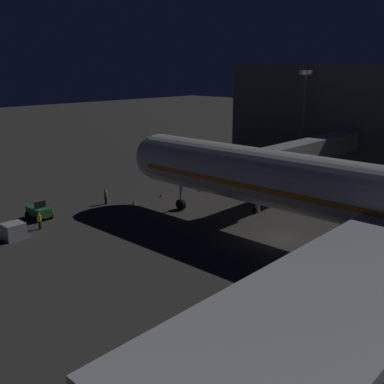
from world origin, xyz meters
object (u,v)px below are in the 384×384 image
jet_bridge (299,153)px  traffic_cone_nose_port (161,194)px  baggage_tug_spare (39,211)px  ground_crew_marshaller_fwd (39,220)px  baggage_container_near_belt (13,231)px  traffic_cone_nose_starboard (134,202)px  apron_floodlight_mast (303,114)px  ground_crew_near_nose_gear (106,196)px

jet_bridge → traffic_cone_nose_port: (11.14, -12.41, -5.25)m
baggage_tug_spare → ground_crew_marshaller_fwd: size_ratio=1.63×
baggage_container_near_belt → traffic_cone_nose_starboard: bearing=-178.5°
jet_bridge → apron_floodlight_mast: bearing=-151.7°
apron_floodlight_mast → ground_crew_near_nose_gear: bearing=-15.5°
ground_crew_marshaller_fwd → traffic_cone_nose_port: bearing=179.1°
jet_bridge → baggage_container_near_belt: (30.45, -12.03, -4.76)m
jet_bridge → baggage_container_near_belt: 33.08m
jet_bridge → baggage_tug_spare: jet_bridge is taller
baggage_container_near_belt → traffic_cone_nose_port: size_ratio=3.36×
baggage_container_near_belt → ground_crew_marshaller_fwd: 3.06m
ground_crew_near_nose_gear → traffic_cone_nose_starboard: bearing=132.5°
apron_floodlight_mast → jet_bridge: bearing=28.3°
traffic_cone_nose_port → ground_crew_marshaller_fwd: bearing=-0.9°
ground_crew_near_nose_gear → traffic_cone_nose_starboard: (-2.24, 2.45, -0.74)m
traffic_cone_nose_starboard → baggage_container_near_belt: bearing=1.5°
traffic_cone_nose_port → traffic_cone_nose_starboard: 4.40m
traffic_cone_nose_starboard → baggage_tug_spare: bearing=-18.0°
jet_bridge → traffic_cone_nose_port: size_ratio=45.83×
apron_floodlight_mast → traffic_cone_nose_starboard: 29.61m
ground_crew_near_nose_gear → traffic_cone_nose_port: bearing=159.8°
apron_floodlight_mast → traffic_cone_nose_port: size_ratio=27.43×
ground_crew_marshaller_fwd → baggage_tug_spare: bearing=-117.9°
baggage_tug_spare → traffic_cone_nose_starboard: size_ratio=5.06×
baggage_container_near_belt → traffic_cone_nose_port: baggage_container_near_belt is taller
baggage_tug_spare → traffic_cone_nose_port: bearing=167.2°
jet_bridge → baggage_container_near_belt: bearing=-21.6°
apron_floodlight_mast → ground_crew_near_nose_gear: apron_floodlight_mast is taller
traffic_cone_nose_port → traffic_cone_nose_starboard: same height
traffic_cone_nose_starboard → ground_crew_near_nose_gear: bearing=-47.5°
jet_bridge → apron_floodlight_mast: 14.22m
ground_crew_marshaller_fwd → traffic_cone_nose_starboard: ground_crew_marshaller_fwd is taller
traffic_cone_nose_starboard → ground_crew_marshaller_fwd: bearing=-1.2°
apron_floodlight_mast → ground_crew_marshaller_fwd: (39.61, -6.10, -7.99)m
traffic_cone_nose_port → baggage_container_near_belt: bearing=1.1°
jet_bridge → apron_floodlight_mast: size_ratio=1.67×
ground_crew_marshaller_fwd → traffic_cone_nose_starboard: bearing=178.8°
jet_bridge → traffic_cone_nose_port: jet_bridge is taller
baggage_tug_spare → traffic_cone_nose_port: 15.05m
apron_floodlight_mast → traffic_cone_nose_starboard: (27.70, -5.85, -8.65)m
ground_crew_near_nose_gear → baggage_tug_spare: bearing=-6.4°
traffic_cone_nose_port → jet_bridge: bearing=131.9°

